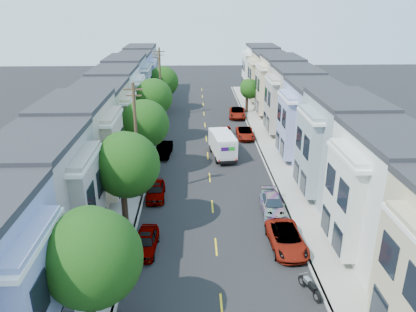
% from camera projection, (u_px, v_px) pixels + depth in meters
% --- Properties ---
extents(ground, '(160.00, 160.00, 0.00)m').
position_uv_depth(ground, '(212.00, 207.00, 34.16)').
color(ground, black).
rests_on(ground, ground).
extents(road_slab, '(12.00, 70.00, 0.02)m').
position_uv_depth(road_slab, '(207.00, 147.00, 48.15)').
color(road_slab, black).
rests_on(road_slab, ground).
extents(curb_left, '(0.30, 70.00, 0.15)m').
position_uv_depth(curb_left, '(156.00, 147.00, 47.94)').
color(curb_left, gray).
rests_on(curb_left, ground).
extents(curb_right, '(0.30, 70.00, 0.15)m').
position_uv_depth(curb_right, '(258.00, 146.00, 48.31)').
color(curb_right, gray).
rests_on(curb_right, ground).
extents(sidewalk_left, '(2.60, 70.00, 0.15)m').
position_uv_depth(sidewalk_left, '(145.00, 147.00, 47.90)').
color(sidewalk_left, gray).
rests_on(sidewalk_left, ground).
extents(sidewalk_right, '(2.60, 70.00, 0.15)m').
position_uv_depth(sidewalk_right, '(268.00, 145.00, 48.36)').
color(sidewalk_right, gray).
rests_on(sidewalk_right, ground).
extents(centerline, '(0.12, 70.00, 0.01)m').
position_uv_depth(centerline, '(207.00, 147.00, 48.15)').
color(centerline, gold).
rests_on(centerline, ground).
extents(townhouse_row_left, '(5.00, 70.00, 8.50)m').
position_uv_depth(townhouse_row_left, '(113.00, 148.00, 47.81)').
color(townhouse_row_left, '#8892BB').
rests_on(townhouse_row_left, ground).
extents(townhouse_row_right, '(5.00, 70.00, 8.50)m').
position_uv_depth(townhouse_row_right, '(300.00, 146.00, 48.50)').
color(townhouse_row_right, '#8892BB').
rests_on(townhouse_row_right, ground).
extents(tree_a, '(4.70, 4.70, 7.41)m').
position_uv_depth(tree_a, '(91.00, 258.00, 18.82)').
color(tree_a, black).
rests_on(tree_a, ground).
extents(tree_b, '(4.70, 4.70, 7.81)m').
position_uv_depth(tree_b, '(125.00, 165.00, 28.44)').
color(tree_b, black).
rests_on(tree_b, ground).
extents(tree_c, '(4.70, 4.70, 7.51)m').
position_uv_depth(tree_c, '(144.00, 124.00, 38.94)').
color(tree_c, black).
rests_on(tree_c, ground).
extents(tree_d, '(4.43, 4.43, 7.80)m').
position_uv_depth(tree_d, '(153.00, 97.00, 47.82)').
color(tree_d, black).
rests_on(tree_d, ground).
extents(tree_e, '(4.70, 4.70, 6.96)m').
position_uv_depth(tree_e, '(163.00, 82.00, 62.27)').
color(tree_e, black).
rests_on(tree_e, ground).
extents(tree_far_r, '(2.98, 2.98, 5.21)m').
position_uv_depth(tree_far_r, '(249.00, 89.00, 61.40)').
color(tree_far_r, black).
rests_on(tree_far_r, ground).
extents(utility_pole_near, '(1.60, 0.26, 10.00)m').
position_uv_depth(utility_pole_near, '(137.00, 142.00, 33.98)').
color(utility_pole_near, '#42301E').
rests_on(utility_pole_near, ground).
extents(utility_pole_far, '(1.60, 0.26, 10.00)m').
position_uv_depth(utility_pole_far, '(160.00, 83.00, 58.24)').
color(utility_pole_far, '#42301E').
rests_on(utility_pole_far, ground).
extents(fedex_truck, '(2.20, 5.71, 2.74)m').
position_uv_depth(fedex_truck, '(222.00, 144.00, 44.49)').
color(fedex_truck, silver).
rests_on(fedex_truck, ground).
extents(lead_sedan, '(1.87, 3.95, 1.24)m').
position_uv_depth(lead_sedan, '(225.00, 132.00, 51.44)').
color(lead_sedan, black).
rests_on(lead_sedan, ground).
extents(parked_left_b, '(1.82, 4.23, 1.35)m').
position_uv_depth(parked_left_b, '(145.00, 242.00, 27.94)').
color(parked_left_b, black).
rests_on(parked_left_b, ground).
extents(parked_left_c, '(1.76, 4.26, 1.36)m').
position_uv_depth(parked_left_c, '(156.00, 191.00, 35.46)').
color(parked_left_c, beige).
rests_on(parked_left_c, ground).
extents(parked_left_d, '(1.87, 4.40, 1.43)m').
position_uv_depth(parked_left_d, '(164.00, 149.00, 45.19)').
color(parked_left_d, '#59210D').
rests_on(parked_left_d, ground).
extents(parked_right_a, '(2.44, 5.05, 1.39)m').
position_uv_depth(parked_right_a, '(286.00, 239.00, 28.22)').
color(parked_right_a, '#4E5253').
rests_on(parked_right_a, ground).
extents(parked_right_b, '(2.00, 4.44, 1.31)m').
position_uv_depth(parked_right_b, '(273.00, 204.00, 33.12)').
color(parked_right_b, white).
rests_on(parked_right_b, ground).
extents(parked_right_c, '(2.20, 4.62, 1.27)m').
position_uv_depth(parked_right_c, '(245.00, 133.00, 50.92)').
color(parked_right_c, black).
rests_on(parked_right_c, ground).
extents(parked_right_d, '(2.76, 5.22, 1.40)m').
position_uv_depth(parked_right_d, '(237.00, 113.00, 60.00)').
color(parked_right_d, '#111837').
rests_on(parked_right_d, ground).
extents(motorcycle, '(0.30, 2.21, 0.88)m').
position_uv_depth(motorcycle, '(309.00, 287.00, 23.90)').
color(motorcycle, black).
rests_on(motorcycle, ground).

